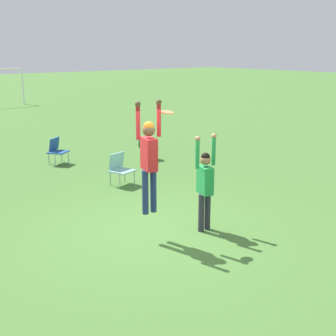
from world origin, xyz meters
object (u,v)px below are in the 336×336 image
camping_chair_0 (120,167)px  camping_chair_2 (57,149)px  person_defending (205,181)px  frisbee (167,112)px  person_jumping (149,155)px  camping_chair_1 (147,145)px

camping_chair_0 → camping_chair_2: bearing=-101.4°
person_defending → camping_chair_2: 7.07m
frisbee → camping_chair_2: frisbee is taller
camping_chair_2 → frisbee: bearing=47.8°
person_defending → camping_chair_0: (0.50, 3.80, -0.53)m
person_jumping → frisbee: bearing=-81.7°
person_defending → frisbee: frisbee is taller
frisbee → camping_chair_1: 6.83m
camping_chair_0 → camping_chair_2: camping_chair_0 is taller
camping_chair_2 → camping_chair_1: bearing=119.7°
camping_chair_0 → person_jumping: bearing=49.3°
person_jumping → person_defending: 1.34m
frisbee → camping_chair_0: (1.23, 3.52, -1.93)m
frisbee → camping_chair_0: size_ratio=0.26×
person_defending → camping_chair_0: 3.87m
frisbee → camping_chair_1: bearing=56.6°
person_defending → camping_chair_0: size_ratio=2.28×
person_jumping → frisbee: person_jumping is taller
camping_chair_1 → camping_chair_2: size_ratio=0.96×
person_defending → camping_chair_0: person_defending is taller
camping_chair_0 → camping_chair_2: 3.25m
frisbee → camping_chair_1: (3.60, 5.47, -1.96)m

